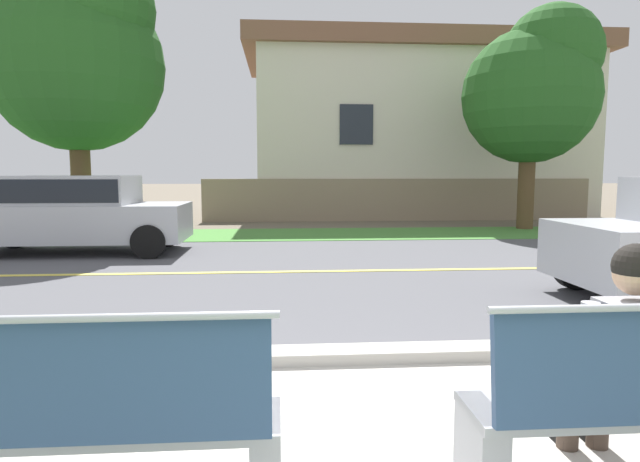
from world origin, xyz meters
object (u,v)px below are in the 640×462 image
Objects in this scene: car_silver_far at (75,210)px; shade_tree_far_left at (80,50)px; seated_person_grey at (619,352)px; bench_left at (77,426)px; shade_tree_left at (536,86)px.

shade_tree_far_left is (-0.78, 2.85, 3.70)m from car_silver_far.
seated_person_grey is at bearing -55.37° from car_silver_far.
bench_left is 0.43× the size of car_silver_far.
shade_tree_left is at bearing 4.31° from shade_tree_far_left.
bench_left is 12.72m from shade_tree_far_left.
car_silver_far is 0.61× the size of shade_tree_far_left.
car_silver_far is 12.15m from shade_tree_left.
shade_tree_far_left reaches higher than car_silver_far.
car_silver_far is 4.73m from shade_tree_far_left.
bench_left is 0.30× the size of shade_tree_left.
shade_tree_far_left is (-3.90, 11.40, 4.09)m from bench_left.
bench_left is at bearing -71.12° from shade_tree_far_left.
seated_person_grey is 0.20× the size of shade_tree_left.
shade_tree_left is (8.00, 12.30, 3.52)m from bench_left.
shade_tree_far_left is at bearing 105.20° from car_silver_far.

